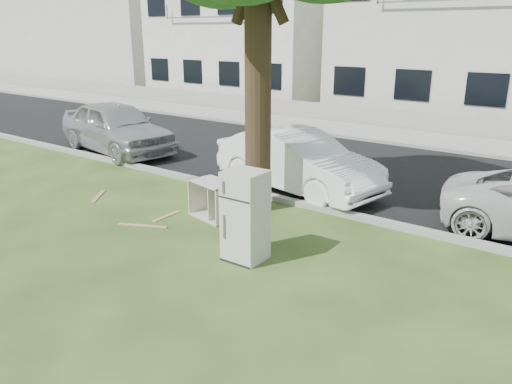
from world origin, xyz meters
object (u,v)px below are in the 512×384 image
Objects in this scene: cabinet at (214,199)px; car_center at (297,161)px; fridge at (245,216)px; car_left at (116,127)px.

cabinet is 2.62m from car_center.
cabinet is 0.23× the size of car_center.
car_center is at bearing 108.66° from fridge.
cabinet is 6.81m from car_left.
car_center is 6.64m from car_left.
car_left is (-6.64, 0.04, 0.08)m from car_center.
car_left is at bearing 170.22° from cabinet.
fridge is at bearing -105.43° from car_left.
cabinet is 0.21× the size of car_left.
car_left reaches higher than fridge.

